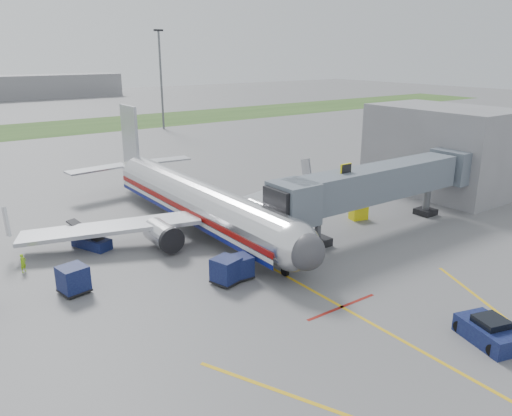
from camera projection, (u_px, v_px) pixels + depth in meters
ground at (302, 285)px, 36.00m from camera, size 400.00×400.00×0.00m
grass_strip at (25, 131)px, 105.78m from camera, size 300.00×25.00×0.01m
apron_markings at (382, 329)px, 30.26m from camera, size 21.52×50.00×0.01m
airliner at (197, 201)px, 47.03m from camera, size 32.10×35.67×10.25m
jet_bridge at (375, 184)px, 45.68m from camera, size 25.30×4.00×6.90m
terminal at (441, 150)px, 58.91m from camera, size 10.00×16.00×10.00m
light_mast_right at (161, 78)px, 104.79m from camera, size 2.00×0.44×20.40m
pushback_tug at (490, 332)px, 28.81m from camera, size 3.13×4.10×1.51m
baggage_cart_a at (226, 271)px, 36.00m from camera, size 2.23×2.23×1.94m
baggage_cart_b at (73, 280)px, 34.55m from camera, size 2.14×2.14×1.97m
baggage_cart_c at (240, 267)px, 36.83m from camera, size 1.66×1.66×1.74m
belt_loader at (91, 242)px, 42.72m from camera, size 2.77×4.44×2.12m
ground_power_cart at (358, 213)px, 49.92m from camera, size 1.87×1.46×1.33m
ramp_worker at (23, 263)px, 37.91m from camera, size 0.64×0.60×1.47m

